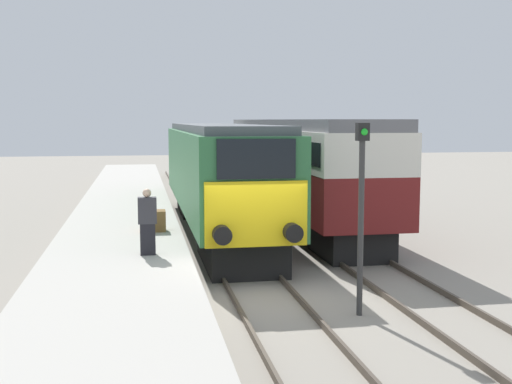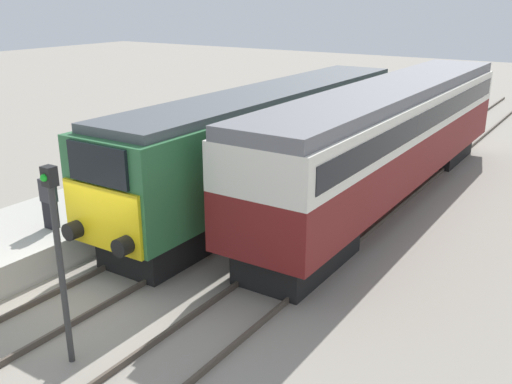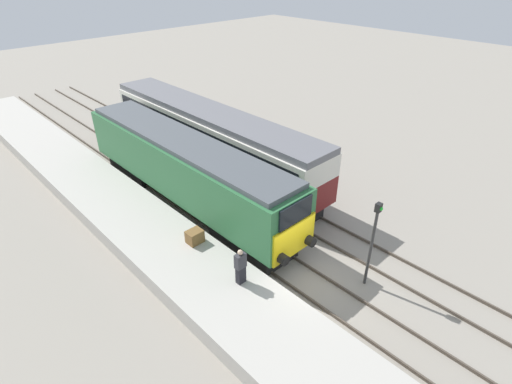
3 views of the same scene
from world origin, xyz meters
name	(u,v)px [view 2 (image 2 of 3)]	position (x,y,z in m)	size (l,w,h in m)	color
ground_plane	(86,298)	(0.00, 0.00, 0.00)	(120.00, 120.00, 0.00)	gray
platform_left	(192,175)	(-3.30, 8.00, 0.41)	(3.50, 50.00, 0.81)	#B7B2A8
rails_near_track	(214,227)	(0.00, 5.00, 0.07)	(1.51, 60.00, 0.14)	#4C4238
rails_far_track	(312,253)	(3.40, 5.00, 0.07)	(1.50, 60.00, 0.14)	#4C4238
locomotive	(272,138)	(0.00, 8.38, 2.18)	(2.70, 15.73, 3.86)	black
passenger_carriage	(391,131)	(3.40, 10.54, 2.44)	(2.75, 17.04, 4.03)	black
person_on_platform	(49,200)	(-2.55, 1.18, 1.59)	(0.44, 0.26, 1.59)	black
signal_post	(58,251)	(1.70, -1.82, 2.35)	(0.24, 0.28, 3.96)	#333333
luggage_crate	(143,187)	(-2.35, 4.46, 1.11)	(0.70, 0.56, 0.60)	brown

